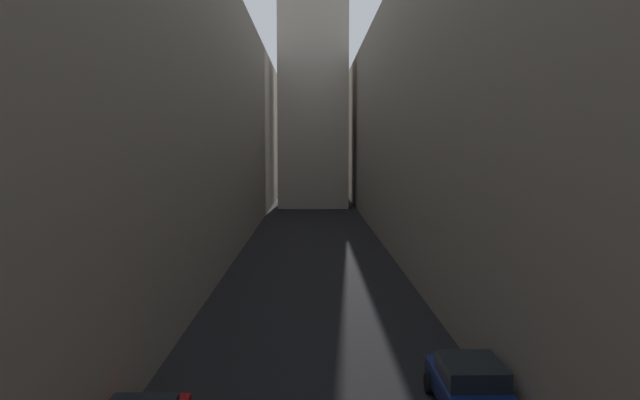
# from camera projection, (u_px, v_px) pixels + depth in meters

# --- Properties ---
(ground_plane) EXTENTS (264.00, 264.00, 0.00)m
(ground_plane) POSITION_uv_depth(u_px,v_px,m) (314.00, 252.00, 43.72)
(ground_plane) COLOR black
(building_block_left) EXTENTS (12.79, 108.00, 19.11)m
(building_block_left) POSITION_uv_depth(u_px,v_px,m) (158.00, 123.00, 44.72)
(building_block_left) COLOR gray
(building_block_left) RESTS_ON ground
(building_block_right) EXTENTS (10.20, 108.00, 19.49)m
(building_block_right) POSITION_uv_depth(u_px,v_px,m) (452.00, 121.00, 45.02)
(building_block_right) COLOR gray
(building_block_right) RESTS_ON ground
(parked_car_right_far) EXTENTS (2.06, 4.24, 1.55)m
(parked_car_right_far) POSITION_uv_depth(u_px,v_px,m) (471.00, 387.00, 16.92)
(parked_car_right_far) COLOR navy
(parked_car_right_far) RESTS_ON ground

